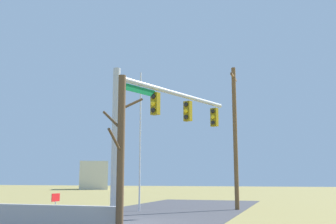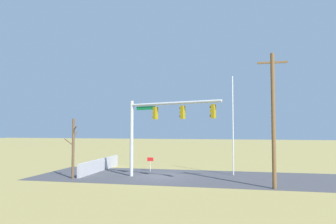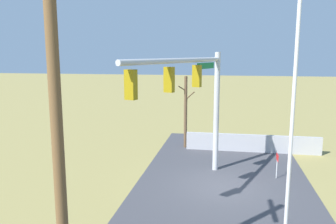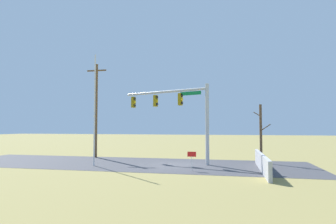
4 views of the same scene
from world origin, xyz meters
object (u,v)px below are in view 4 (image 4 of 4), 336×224
Objects in this scene: flagpole at (95,110)px; signal_mast at (179,107)px; bare_tree at (261,133)px; utility_pole at (96,109)px; open_sign at (192,157)px.

signal_mast is at bearing 28.35° from flagpole.
flagpole is 12.85m from bare_tree.
signal_mast is 1.63× the size of bare_tree.
flagpole is at bearing -160.53° from bare_tree.
flagpole is 1.78× the size of bare_tree.
signal_mast is 6.46m from flagpole.
flagpole is (-5.68, -3.06, -0.30)m from signal_mast.
bare_tree is at bearing 10.56° from signal_mast.
utility_pole reaches higher than flagpole.
utility_pole is at bearing 115.77° from flagpole.
bare_tree reaches higher than open_sign.
utility_pole is at bearing 165.21° from signal_mast.
utility_pole is (-2.53, 5.23, 0.44)m from flagpole.
flagpole reaches higher than bare_tree.
bare_tree is (12.01, 4.24, -1.73)m from flagpole.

